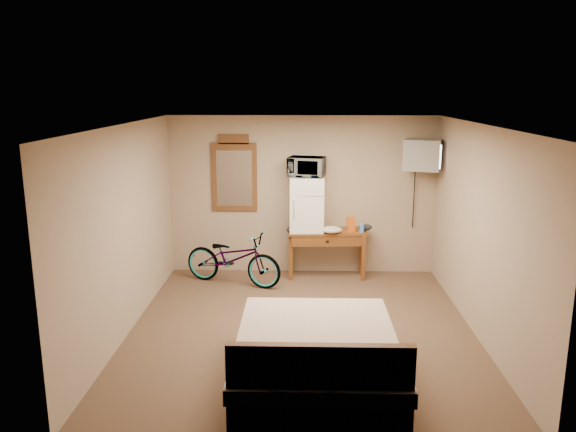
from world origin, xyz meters
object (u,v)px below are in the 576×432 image
(desk, at_px, (327,239))
(blue_cup, at_px, (362,228))
(mini_fridge, at_px, (306,204))
(bed, at_px, (317,361))
(microwave, at_px, (307,167))
(bicycle, at_px, (233,258))
(wall_mirror, at_px, (234,174))
(crt_television, at_px, (423,155))

(desk, bearing_deg, blue_cup, -7.95)
(mini_fridge, relative_size, bed, 0.41)
(microwave, height_order, bed, microwave)
(bicycle, bearing_deg, bed, -138.39)
(bicycle, relative_size, bed, 0.75)
(blue_cup, bearing_deg, wall_mirror, 170.19)
(wall_mirror, bearing_deg, blue_cup, -9.81)
(wall_mirror, xyz_separation_m, bicycle, (0.03, -0.62, -1.18))
(mini_fridge, distance_m, bicycle, 1.39)
(desk, distance_m, mini_fridge, 0.64)
(microwave, distance_m, bed, 3.71)
(desk, xyz_separation_m, wall_mirror, (-1.46, 0.27, 0.97))
(blue_cup, distance_m, wall_mirror, 2.16)
(desk, xyz_separation_m, crt_television, (1.41, 0.02, 1.32))
(desk, distance_m, crt_television, 1.93)
(desk, distance_m, bicycle, 1.48)
(wall_mirror, bearing_deg, desk, -10.48)
(desk, distance_m, wall_mirror, 1.77)
(crt_television, height_order, bicycle, crt_television)
(mini_fridge, relative_size, wall_mirror, 0.70)
(mini_fridge, distance_m, blue_cup, 0.93)
(blue_cup, height_order, crt_television, crt_television)
(mini_fridge, relative_size, microwave, 1.58)
(mini_fridge, height_order, microwave, microwave)
(microwave, relative_size, crt_television, 0.80)
(desk, bearing_deg, microwave, 174.20)
(mini_fridge, distance_m, wall_mirror, 1.23)
(microwave, xyz_separation_m, crt_television, (1.74, -0.02, 0.19))
(bed, bearing_deg, blue_cup, 77.01)
(microwave, distance_m, wall_mirror, 1.17)
(microwave, height_order, blue_cup, microwave)
(microwave, distance_m, crt_television, 1.75)
(desk, relative_size, bicycle, 0.79)
(mini_fridge, height_order, crt_television, crt_television)
(crt_television, height_order, bed, crt_television)
(mini_fridge, relative_size, bicycle, 0.54)
(wall_mirror, bearing_deg, microwave, -11.80)
(bed, bearing_deg, bicycle, 111.53)
(crt_television, xyz_separation_m, wall_mirror, (-2.87, 0.25, -0.34))
(blue_cup, bearing_deg, microwave, 172.87)
(microwave, relative_size, bicycle, 0.34)
(desk, height_order, microwave, microwave)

